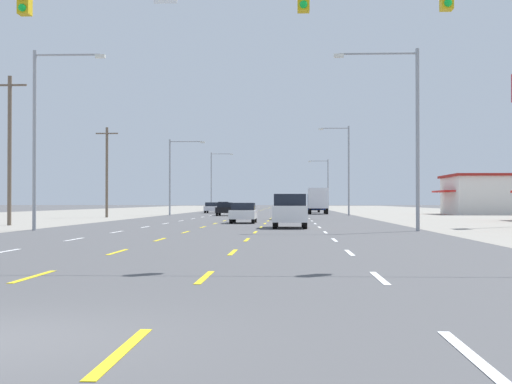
{
  "coord_description": "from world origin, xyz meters",
  "views": [
    {
      "loc": [
        3.45,
        -8.1,
        1.52
      ],
      "look_at": [
        -0.42,
        79.35,
        2.68
      ],
      "focal_mm": 52.84,
      "sensor_mm": 36.0,
      "label": 1
    }
  ],
  "objects_px": {
    "suv_inner_right_nearest": "(290,210)",
    "sedan_inner_left_midfar": "(225,209)",
    "box_truck_far_right_far": "(318,199)",
    "streetlight_left_row_0": "(42,126)",
    "sedan_center_turn_near": "(243,213)",
    "sedan_far_left_farthest": "(212,207)",
    "streetlight_right_row_2": "(326,181)",
    "streetlight_left_row_1": "(174,171)",
    "hatchback_far_left_distant_b": "(224,207)",
    "streetlight_right_row_0": "(408,124)",
    "sedan_inner_right_farther": "(291,208)",
    "streetlight_right_row_1": "(346,164)",
    "streetlight_left_row_2": "(213,177)",
    "hatchback_far_right_distant_a": "(314,207)",
    "suv_inner_right_mid": "(292,208)"
  },
  "relations": [
    {
      "from": "suv_inner_right_nearest",
      "to": "sedan_inner_left_midfar",
      "type": "height_order",
      "value": "suv_inner_right_nearest"
    },
    {
      "from": "box_truck_far_right_far",
      "to": "streetlight_left_row_0",
      "type": "distance_m",
      "value": 57.86
    },
    {
      "from": "sedan_center_turn_near",
      "to": "sedan_far_left_farthest",
      "type": "xyz_separation_m",
      "value": [
        -7.3,
        48.68,
        0.0
      ]
    },
    {
      "from": "streetlight_left_row_0",
      "to": "streetlight_right_row_2",
      "type": "height_order",
      "value": "streetlight_left_row_0"
    },
    {
      "from": "sedan_inner_left_midfar",
      "to": "streetlight_left_row_1",
      "type": "relative_size",
      "value": 0.52
    },
    {
      "from": "hatchback_far_left_distant_b",
      "to": "streetlight_right_row_0",
      "type": "height_order",
      "value": "streetlight_right_row_0"
    },
    {
      "from": "sedan_far_left_farthest",
      "to": "sedan_inner_right_farther",
      "type": "bearing_deg",
      "value": -20.53
    },
    {
      "from": "streetlight_left_row_0",
      "to": "streetlight_right_row_1",
      "type": "distance_m",
      "value": 49.55
    },
    {
      "from": "hatchback_far_left_distant_b",
      "to": "streetlight_right_row_1",
      "type": "xyz_separation_m",
      "value": [
        16.8,
        -33.76,
        4.97
      ]
    },
    {
      "from": "sedan_far_left_farthest",
      "to": "streetlight_left_row_0",
      "type": "relative_size",
      "value": 0.47
    },
    {
      "from": "sedan_far_left_farthest",
      "to": "streetlight_right_row_0",
      "type": "bearing_deg",
      "value": -75.06
    },
    {
      "from": "streetlight_right_row_0",
      "to": "streetlight_left_row_2",
      "type": "distance_m",
      "value": 93.07
    },
    {
      "from": "sedan_far_left_farthest",
      "to": "streetlight_left_row_2",
      "type": "distance_m",
      "value": 28.56
    },
    {
      "from": "streetlight_left_row_0",
      "to": "streetlight_left_row_2",
      "type": "distance_m",
      "value": 91.01
    },
    {
      "from": "streetlight_right_row_1",
      "to": "streetlight_right_row_2",
      "type": "relative_size",
      "value": 1.14
    },
    {
      "from": "suv_inner_right_nearest",
      "to": "box_truck_far_right_far",
      "type": "xyz_separation_m",
      "value": [
        3.54,
        50.78,
        0.81
      ]
    },
    {
      "from": "hatchback_far_right_distant_a",
      "to": "streetlight_left_row_2",
      "type": "distance_m",
      "value": 26.73
    },
    {
      "from": "suv_inner_right_mid",
      "to": "hatchback_far_left_distant_b",
      "type": "relative_size",
      "value": 1.26
    },
    {
      "from": "sedan_inner_right_farther",
      "to": "streetlight_right_row_1",
      "type": "bearing_deg",
      "value": -65.34
    },
    {
      "from": "hatchback_far_right_distant_a",
      "to": "streetlight_left_row_0",
      "type": "distance_m",
      "value": 72.96
    },
    {
      "from": "sedan_center_turn_near",
      "to": "streetlight_right_row_0",
      "type": "xyz_separation_m",
      "value": [
        9.52,
        -14.35,
        4.83
      ]
    },
    {
      "from": "suv_inner_right_nearest",
      "to": "sedan_inner_right_farther",
      "type": "xyz_separation_m",
      "value": [
        0.16,
        54.53,
        -0.27
      ]
    },
    {
      "from": "sedan_inner_right_farther",
      "to": "box_truck_far_right_far",
      "type": "bearing_deg",
      "value": -47.92
    },
    {
      "from": "hatchback_far_right_distant_a",
      "to": "streetlight_right_row_2",
      "type": "relative_size",
      "value": 0.44
    },
    {
      "from": "sedan_center_turn_near",
      "to": "box_truck_far_right_far",
      "type": "xyz_separation_m",
      "value": [
        6.87,
        40.9,
        1.08
      ]
    },
    {
      "from": "sedan_inner_right_farther",
      "to": "streetlight_left_row_2",
      "type": "distance_m",
      "value": 35.09
    },
    {
      "from": "box_truck_far_right_far",
      "to": "hatchback_far_left_distant_b",
      "type": "distance_m",
      "value": 27.81
    },
    {
      "from": "suv_inner_right_mid",
      "to": "streetlight_right_row_0",
      "type": "height_order",
      "value": "streetlight_right_row_0"
    },
    {
      "from": "sedan_center_turn_near",
      "to": "streetlight_left_row_1",
      "type": "relative_size",
      "value": 0.52
    },
    {
      "from": "streetlight_left_row_1",
      "to": "sedan_center_turn_near",
      "type": "bearing_deg",
      "value": -72.45
    },
    {
      "from": "sedan_far_left_farthest",
      "to": "streetlight_right_row_0",
      "type": "distance_m",
      "value": 65.42
    },
    {
      "from": "suv_inner_right_nearest",
      "to": "streetlight_left_row_1",
      "type": "xyz_separation_m",
      "value": [
        -13.18,
        41.04,
        4.05
      ]
    },
    {
      "from": "hatchback_far_right_distant_a",
      "to": "streetlight_left_row_0",
      "type": "relative_size",
      "value": 0.4
    },
    {
      "from": "sedan_inner_right_farther",
      "to": "hatchback_far_right_distant_a",
      "type": "bearing_deg",
      "value": 74.11
    },
    {
      "from": "streetlight_right_row_0",
      "to": "streetlight_left_row_1",
      "type": "bearing_deg",
      "value": 113.06
    },
    {
      "from": "sedan_center_turn_near",
      "to": "streetlight_right_row_0",
      "type": "bearing_deg",
      "value": -56.45
    },
    {
      "from": "streetlight_left_row_0",
      "to": "streetlight_right_row_2",
      "type": "distance_m",
      "value": 93.09
    },
    {
      "from": "sedan_inner_right_farther",
      "to": "streetlight_left_row_2",
      "type": "bearing_deg",
      "value": 112.75
    },
    {
      "from": "streetlight_right_row_0",
      "to": "streetlight_right_row_1",
      "type": "relative_size",
      "value": 0.95
    },
    {
      "from": "box_truck_far_right_far",
      "to": "streetlight_left_row_2",
      "type": "distance_m",
      "value": 39.72
    },
    {
      "from": "hatchback_far_right_distant_a",
      "to": "streetlight_left_row_1",
      "type": "distance_m",
      "value": 30.66
    },
    {
      "from": "box_truck_far_right_far",
      "to": "hatchback_far_right_distant_a",
      "type": "xyz_separation_m",
      "value": [
        -0.01,
        15.6,
        -1.05
      ]
    },
    {
      "from": "hatchback_far_left_distant_b",
      "to": "streetlight_left_row_0",
      "type": "bearing_deg",
      "value": -92.03
    },
    {
      "from": "sedan_inner_left_midfar",
      "to": "hatchback_far_right_distant_a",
      "type": "xyz_separation_m",
      "value": [
        10.64,
        27.62,
        0.03
      ]
    },
    {
      "from": "sedan_far_left_farthest",
      "to": "hatchback_far_right_distant_a",
      "type": "relative_size",
      "value": 1.15
    },
    {
      "from": "box_truck_far_right_far",
      "to": "streetlight_right_row_2",
      "type": "distance_m",
      "value": 36.02
    },
    {
      "from": "sedan_center_turn_near",
      "to": "streetlight_right_row_2",
      "type": "bearing_deg",
      "value": 82.83
    },
    {
      "from": "sedan_far_left_farthest",
      "to": "streetlight_right_row_2",
      "type": "distance_m",
      "value": 33.0
    },
    {
      "from": "streetlight_left_row_0",
      "to": "streetlight_left_row_2",
      "type": "height_order",
      "value": "streetlight_left_row_2"
    },
    {
      "from": "sedan_inner_right_farther",
      "to": "streetlight_right_row_1",
      "type": "distance_m",
      "value": 15.66
    }
  ]
}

